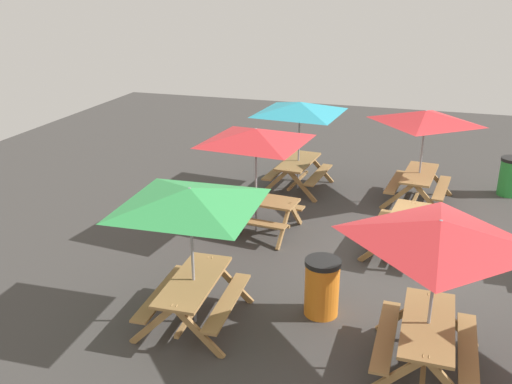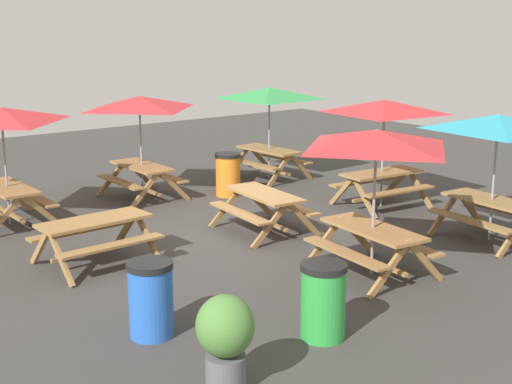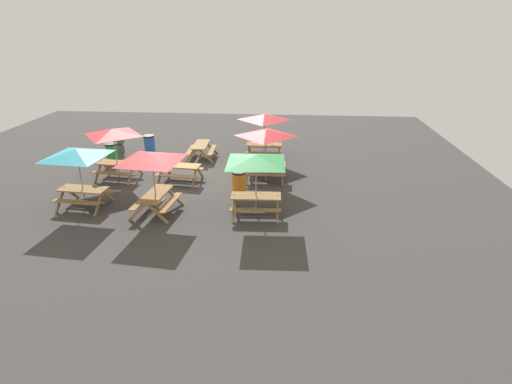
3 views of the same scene
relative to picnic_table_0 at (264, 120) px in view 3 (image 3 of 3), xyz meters
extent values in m
plane|color=#3D3A38|center=(-3.24, -3.26, -1.99)|extent=(27.99, 27.99, 0.00)
cube|color=olive|center=(0.00, 0.00, -1.25)|extent=(1.80, 0.71, 0.05)
cube|color=olive|center=(0.00, -0.55, -1.54)|extent=(1.80, 0.27, 0.04)
cube|color=olive|center=(0.00, 0.55, -1.54)|extent=(1.80, 0.27, 0.04)
cube|color=olive|center=(-0.78, -0.36, -1.62)|extent=(0.06, 0.80, 0.81)
cube|color=olive|center=(-0.78, 0.37, -1.62)|extent=(0.06, 0.80, 0.81)
cube|color=olive|center=(0.78, -0.37, -1.62)|extent=(0.06, 0.80, 0.81)
cube|color=olive|center=(0.78, 0.36, -1.62)|extent=(0.06, 0.80, 0.81)
cube|color=olive|center=(0.00, 0.00, -1.77)|extent=(1.56, 0.08, 0.06)
cylinder|color=gray|center=(0.00, 0.00, -0.84)|extent=(0.04, 0.04, 2.30)
pyramid|color=red|center=(0.00, 0.00, 0.17)|extent=(2.01, 2.01, 0.28)
cube|color=olive|center=(0.11, -6.66, -1.25)|extent=(1.83, 0.77, 0.05)
cube|color=olive|center=(0.13, -7.21, -1.54)|extent=(1.81, 0.33, 0.04)
cube|color=olive|center=(0.09, -6.11, -1.54)|extent=(1.81, 0.33, 0.04)
cube|color=olive|center=(-0.66, -7.06, -1.62)|extent=(0.09, 0.80, 0.81)
cube|color=olive|center=(-0.69, -6.33, -1.62)|extent=(0.09, 0.80, 0.81)
cube|color=olive|center=(0.90, -7.00, -1.62)|extent=(0.09, 0.80, 0.81)
cube|color=olive|center=(0.87, -6.27, -1.62)|extent=(0.09, 0.80, 0.81)
cube|color=olive|center=(0.11, -6.66, -1.77)|extent=(1.56, 0.13, 0.06)
cylinder|color=gray|center=(0.11, -6.66, -0.84)|extent=(0.04, 0.04, 2.30)
pyramid|color=green|center=(0.11, -6.66, 0.17)|extent=(2.83, 2.83, 0.28)
cube|color=olive|center=(-3.57, -6.78, -1.25)|extent=(0.88, 1.86, 0.05)
cube|color=olive|center=(-3.02, -6.83, -1.54)|extent=(0.44, 1.82, 0.04)
cube|color=olive|center=(-4.12, -6.72, -1.54)|extent=(0.44, 1.82, 0.04)
cube|color=olive|center=(-3.28, -7.59, -1.62)|extent=(0.80, 0.14, 0.81)
cube|color=olive|center=(-4.01, -7.52, -1.62)|extent=(0.80, 0.14, 0.81)
cube|color=olive|center=(-3.13, -6.04, -1.62)|extent=(0.80, 0.14, 0.81)
cube|color=olive|center=(-3.85, -5.96, -1.62)|extent=(0.80, 0.14, 0.81)
cube|color=olive|center=(-3.57, -6.78, -1.77)|extent=(0.23, 1.56, 0.06)
cylinder|color=gray|center=(-3.57, -6.78, -0.84)|extent=(0.04, 0.04, 2.30)
pyramid|color=red|center=(-3.57, -6.78, 0.17)|extent=(2.81, 2.81, 0.28)
cube|color=olive|center=(-3.24, -0.28, -1.25)|extent=(0.76, 1.82, 0.05)
cube|color=olive|center=(-2.69, -0.26, -1.54)|extent=(0.32, 1.81, 0.04)
cube|color=olive|center=(-3.79, -0.30, -1.54)|extent=(0.32, 1.81, 0.04)
cube|color=olive|center=(-2.85, -1.05, -1.62)|extent=(0.80, 0.09, 0.81)
cube|color=olive|center=(-3.58, -1.07, -1.62)|extent=(0.80, 0.09, 0.81)
cube|color=olive|center=(-2.90, 0.51, -1.62)|extent=(0.80, 0.09, 0.81)
cube|color=olive|center=(-3.63, 0.49, -1.62)|extent=(0.80, 0.09, 0.81)
cube|color=olive|center=(-3.24, -0.28, -1.77)|extent=(0.13, 1.56, 0.06)
cube|color=olive|center=(-3.50, -3.60, -1.25)|extent=(1.87, 0.90, 0.05)
cube|color=olive|center=(-3.56, -4.15, -1.54)|extent=(1.82, 0.46, 0.04)
cube|color=olive|center=(-3.44, -3.06, -1.54)|extent=(1.82, 0.46, 0.04)
cube|color=olive|center=(-4.31, -3.88, -1.62)|extent=(0.15, 0.80, 0.81)
cube|color=olive|center=(-4.23, -3.15, -1.62)|extent=(0.15, 0.80, 0.81)
cube|color=olive|center=(-2.76, -4.05, -1.62)|extent=(0.15, 0.80, 0.81)
cube|color=olive|center=(-2.68, -3.33, -1.62)|extent=(0.15, 0.80, 0.81)
cube|color=olive|center=(-3.50, -3.60, -1.77)|extent=(1.56, 0.24, 0.06)
cube|color=olive|center=(-6.44, -6.52, -1.25)|extent=(1.86, 0.86, 0.05)
cube|color=olive|center=(-6.49, -7.07, -1.54)|extent=(1.82, 0.42, 0.04)
cube|color=olive|center=(-6.39, -5.97, -1.54)|extent=(1.82, 0.42, 0.04)
cube|color=olive|center=(-7.25, -6.81, -1.62)|extent=(0.13, 0.80, 0.81)
cube|color=olive|center=(-7.19, -6.08, -1.62)|extent=(0.13, 0.80, 0.81)
cube|color=olive|center=(-5.70, -6.95, -1.62)|extent=(0.13, 0.80, 0.81)
cube|color=olive|center=(-5.63, -6.22, -1.62)|extent=(0.13, 0.80, 0.81)
cube|color=olive|center=(-6.44, -6.52, -1.77)|extent=(1.56, 0.21, 0.06)
cylinder|color=gray|center=(-6.44, -6.52, -0.84)|extent=(0.04, 0.04, 2.30)
pyramid|color=teal|center=(-6.44, -6.52, 0.17)|extent=(2.82, 2.82, 0.28)
cube|color=olive|center=(-6.36, -3.48, -1.25)|extent=(1.86, 0.89, 0.05)
cube|color=olive|center=(-6.42, -4.03, -1.54)|extent=(1.82, 0.45, 0.04)
cube|color=olive|center=(-6.30, -2.93, -1.54)|extent=(1.82, 0.45, 0.04)
cube|color=olive|center=(-7.18, -3.76, -1.62)|extent=(0.15, 0.80, 0.81)
cube|color=olive|center=(-7.10, -3.03, -1.62)|extent=(0.15, 0.80, 0.81)
cube|color=olive|center=(-5.63, -3.93, -1.62)|extent=(0.15, 0.80, 0.81)
cube|color=olive|center=(-5.55, -3.20, -1.62)|extent=(0.15, 0.80, 0.81)
cube|color=olive|center=(-6.36, -3.48, -1.77)|extent=(1.56, 0.24, 0.06)
cylinder|color=gray|center=(-6.36, -3.48, -0.84)|extent=(0.04, 0.04, 2.30)
pyramid|color=red|center=(-6.36, -3.48, 0.17)|extent=(2.20, 2.20, 0.28)
cube|color=olive|center=(0.26, -3.11, -1.25)|extent=(1.81, 0.73, 0.05)
cube|color=olive|center=(0.25, -3.66, -1.54)|extent=(1.80, 0.29, 0.04)
cube|color=olive|center=(0.26, -2.56, -1.54)|extent=(1.80, 0.29, 0.04)
cube|color=olive|center=(-0.53, -3.46, -1.62)|extent=(0.07, 0.80, 0.81)
cube|color=olive|center=(-0.52, -2.73, -1.62)|extent=(0.07, 0.80, 0.81)
cube|color=olive|center=(1.03, -3.49, -1.62)|extent=(0.07, 0.80, 0.81)
cube|color=olive|center=(1.04, -2.76, -1.62)|extent=(0.07, 0.80, 0.81)
cube|color=olive|center=(0.26, -3.11, -1.77)|extent=(1.56, 0.09, 0.06)
cylinder|color=gray|center=(0.26, -3.11, -0.84)|extent=(0.04, 0.04, 2.30)
pyramid|color=red|center=(0.26, -3.11, 0.17)|extent=(2.03, 2.03, 0.28)
cylinder|color=green|center=(-7.58, -1.27, -1.54)|extent=(0.56, 0.56, 0.90)
cylinder|color=black|center=(-7.58, -1.27, -1.05)|extent=(0.59, 0.59, 0.08)
cylinder|color=blue|center=(-6.20, 0.39, -1.54)|extent=(0.56, 0.56, 0.90)
cylinder|color=black|center=(-6.20, 0.39, -1.05)|extent=(0.59, 0.59, 0.08)
cylinder|color=orange|center=(-0.73, -4.77, -1.54)|extent=(0.56, 0.56, 0.90)
cylinder|color=black|center=(-0.73, -4.77, -1.05)|extent=(0.59, 0.59, 0.08)
cylinder|color=#59595B|center=(-7.89, 0.45, -1.79)|extent=(0.44, 0.44, 0.40)
ellipsoid|color=#4C7F38|center=(-7.89, 0.45, -1.25)|extent=(0.64, 0.64, 0.68)
camera|label=1|loc=(7.33, -3.39, 3.21)|focal=40.00mm
camera|label=2|loc=(-13.60, 4.52, 1.89)|focal=50.00mm
camera|label=3|loc=(1.15, -19.81, 4.52)|focal=28.00mm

